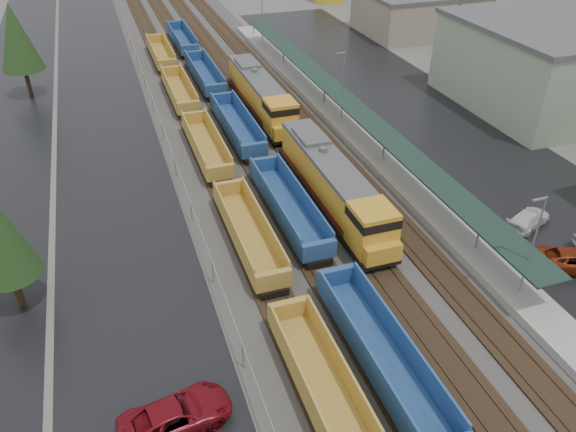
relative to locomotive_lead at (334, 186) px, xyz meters
name	(u,v)px	position (x,y,z in m)	size (l,w,h in m)	color
ballast_strip	(234,102)	(-2.00, 25.86, -2.32)	(20.00, 160.00, 0.08)	#302D2B
trackbed	(234,101)	(-2.00, 25.86, -2.20)	(14.60, 160.00, 0.22)	black
west_parking_lot	(104,118)	(-17.00, 25.86, -2.35)	(10.00, 160.00, 0.02)	black
west_road	(8,130)	(-27.00, 25.86, -2.35)	(9.00, 160.00, 0.02)	black
east_commuter_lot	(417,113)	(17.00, 15.86, -2.35)	(16.00, 100.00, 0.02)	black
station_platform	(341,118)	(7.50, 15.87, -1.63)	(3.00, 80.00, 8.00)	#9E9B93
chainlink_fence	(154,104)	(-11.50, 24.30, -0.75)	(0.08, 160.04, 2.02)	gray
tree_west_far	(16,37)	(-25.00, 35.86, 4.76)	(4.84, 4.84, 11.00)	#332316
tree_east	(456,31)	(26.00, 23.86, 4.11)	(4.40, 4.40, 10.00)	#332316
locomotive_lead	(334,186)	(0.00, 0.00, 0.00)	(2.96, 19.52, 4.42)	black
locomotive_trail	(261,96)	(0.00, 21.00, 0.00)	(2.96, 19.52, 4.42)	black
well_string_yellow	(248,233)	(-8.00, -2.56, -1.22)	(2.57, 106.48, 2.28)	#AA962F
well_string_blue	(288,206)	(-4.00, 0.01, -1.19)	(2.63, 114.23, 2.34)	navy
parked_car_west_c	(176,416)	(-15.78, -16.76, -1.55)	(5.87, 2.71, 1.63)	maroon
parked_car_east_b	(575,260)	(13.27, -12.76, -1.60)	(5.47, 2.52, 1.52)	maroon
parked_car_east_c	(528,219)	(13.76, -7.17, -1.69)	(4.66, 1.89, 1.35)	silver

